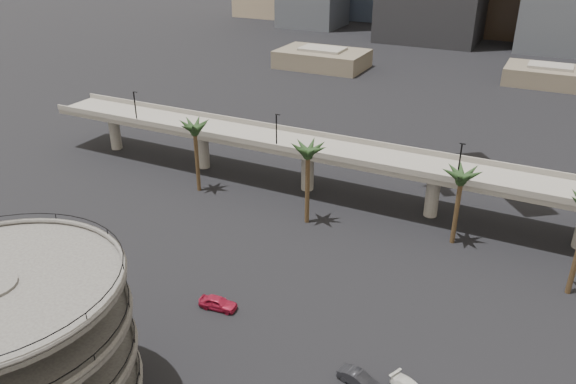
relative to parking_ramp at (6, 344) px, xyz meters
The scene contains 6 objects.
parking_ramp is the anchor object (origin of this frame).
overpass 60.46m from the parking_ramp, 77.57° to the left, with size 130.00×9.30×14.70m.
palm_trees 56.79m from the parking_ramp, 64.34° to the left, with size 76.40×18.40×14.00m.
low_buildings 147.81m from the parking_ramp, 82.26° to the left, with size 135.00×27.50×6.80m.
car_a 25.63m from the parking_ramp, 74.38° to the left, with size 1.93×4.81×1.64m, color #A41733.
car_b 33.68m from the parking_ramp, 35.67° to the left, with size 1.59×4.57×1.51m, color black.
Camera 1 is at (26.26, -27.20, 43.38)m, focal length 35.00 mm.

